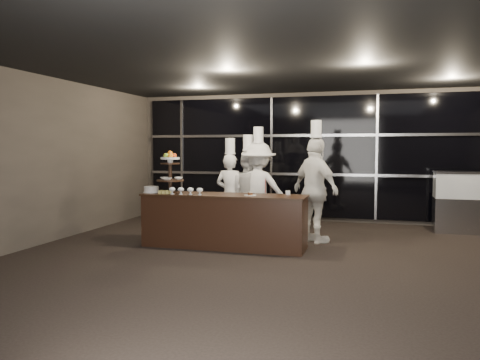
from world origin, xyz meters
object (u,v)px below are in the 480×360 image
(layer_cake, at_px, (151,189))
(chef_a, at_px, (230,193))
(chef_b, at_px, (248,193))
(chef_d, at_px, (316,189))
(display_stand, at_px, (170,169))
(chef_c, at_px, (258,189))
(display_case, at_px, (468,199))
(buffet_counter, at_px, (224,221))

(layer_cake, xyz_separation_m, chef_a, (1.14, 1.07, -0.14))
(chef_b, bearing_deg, chef_d, -11.64)
(display_stand, xyz_separation_m, chef_c, (1.33, 1.11, -0.42))
(display_case, distance_m, chef_d, 3.38)
(chef_a, relative_size, chef_d, 0.86)
(layer_cake, bearing_deg, chef_d, 17.96)
(buffet_counter, distance_m, chef_d, 1.77)
(display_case, xyz_separation_m, chef_d, (-2.84, -1.82, 0.28))
(display_case, bearing_deg, chef_b, -159.76)
(layer_cake, distance_m, display_case, 6.27)
(buffet_counter, bearing_deg, layer_cake, -177.88)
(chef_a, distance_m, chef_d, 1.68)
(layer_cake, relative_size, chef_a, 0.16)
(display_case, xyz_separation_m, chef_c, (-3.96, -1.57, 0.23))
(chef_a, bearing_deg, display_stand, -127.79)
(chef_a, bearing_deg, layer_cake, -136.79)
(display_stand, height_order, display_case, display_stand)
(layer_cake, distance_m, chef_d, 2.95)
(display_case, relative_size, chef_b, 0.66)
(layer_cake, distance_m, chef_b, 1.89)
(display_stand, bearing_deg, layer_cake, -171.85)
(chef_b, xyz_separation_m, chef_c, (0.21, -0.03, 0.07))
(chef_b, height_order, chef_c, chef_c)
(layer_cake, height_order, chef_c, chef_c)
(chef_b, bearing_deg, buffet_counter, -95.91)
(display_stand, distance_m, layer_cake, 0.51)
(display_stand, xyz_separation_m, chef_d, (2.46, 0.86, -0.37))
(buffet_counter, relative_size, chef_d, 1.29)
(display_stand, relative_size, chef_c, 0.35)
(buffet_counter, xyz_separation_m, chef_d, (1.46, 0.86, 0.50))
(display_stand, relative_size, chef_a, 0.39)
(chef_a, bearing_deg, buffet_counter, -78.43)
(chef_c, bearing_deg, layer_cake, -145.48)
(buffet_counter, height_order, chef_a, chef_a)
(display_stand, relative_size, chef_d, 0.34)
(display_stand, bearing_deg, chef_c, 39.69)
(chef_b, distance_m, chef_d, 1.37)
(buffet_counter, distance_m, chef_c, 1.24)
(buffet_counter, xyz_separation_m, chef_c, (0.33, 1.11, 0.45))
(display_stand, bearing_deg, buffet_counter, 0.01)
(display_stand, height_order, chef_b, chef_b)
(chef_c, bearing_deg, display_stand, -140.31)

